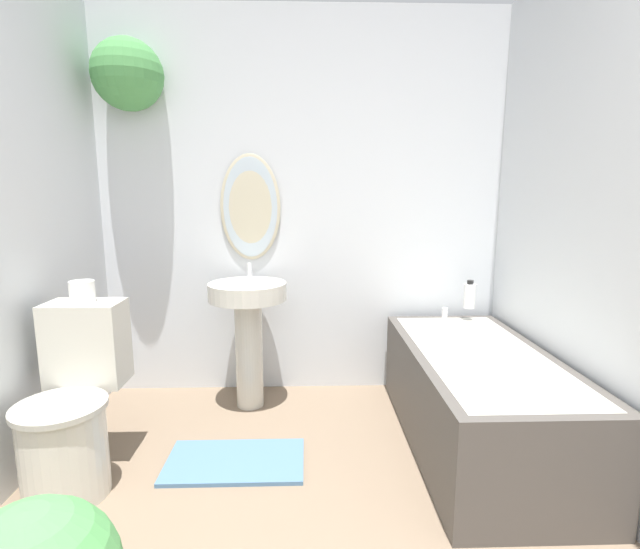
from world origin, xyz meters
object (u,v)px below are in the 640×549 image
object	(u,v)px
pedestal_sink	(248,320)
toilet_paper_roll	(82,292)
bathtub	(478,397)
toilet	(73,409)
shampoo_bottle	(470,295)

from	to	relation	value
pedestal_sink	toilet_paper_roll	world-z (taller)	toilet_paper_roll
bathtub	pedestal_sink	bearing A→B (deg)	158.05
toilet	shampoo_bottle	distance (m)	2.25
pedestal_sink	toilet	bearing A→B (deg)	-132.54
toilet_paper_roll	bathtub	bearing A→B (deg)	2.34
shampoo_bottle	toilet	bearing A→B (deg)	-157.31
toilet	shampoo_bottle	size ratio (longest dim) A/B	4.47
toilet	bathtub	size ratio (longest dim) A/B	0.55
pedestal_sink	toilet_paper_roll	xyz separation A→B (m)	(-0.69, -0.57, 0.30)
toilet	shampoo_bottle	xyz separation A→B (m)	(2.06, 0.86, 0.31)
shampoo_bottle	bathtub	bearing A→B (deg)	-103.92
shampoo_bottle	toilet_paper_roll	size ratio (longest dim) A/B	1.60
shampoo_bottle	toilet_paper_roll	bearing A→B (deg)	-161.64
bathtub	shampoo_bottle	world-z (taller)	shampoo_bottle
shampoo_bottle	toilet_paper_roll	xyz separation A→B (m)	(-2.06, -0.68, 0.18)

